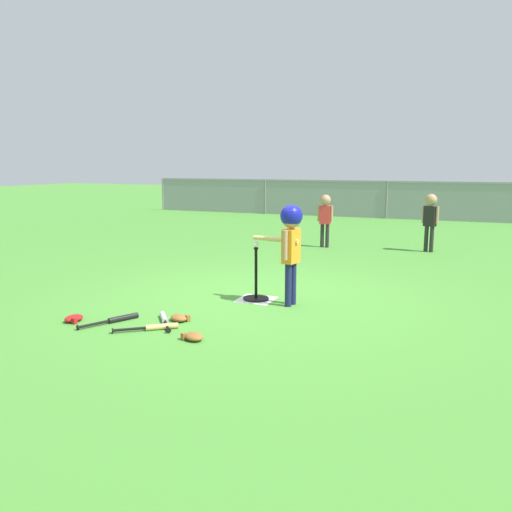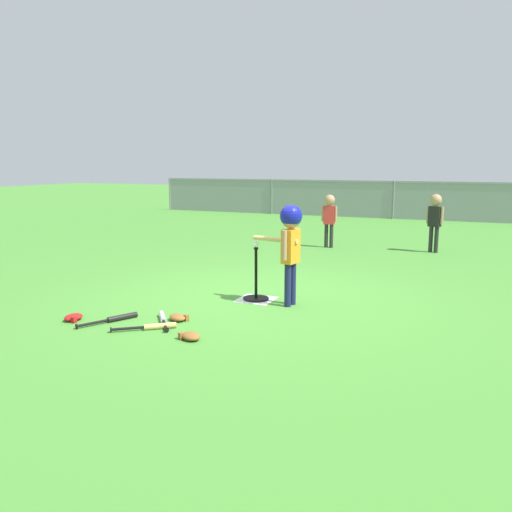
{
  "view_description": "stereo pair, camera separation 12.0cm",
  "coord_description": "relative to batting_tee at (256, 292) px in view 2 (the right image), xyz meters",
  "views": [
    {
      "loc": [
        2.43,
        -5.97,
        1.67
      ],
      "look_at": [
        0.02,
        -0.16,
        0.55
      ],
      "focal_mm": 36.61,
      "sensor_mm": 36.0,
      "label": 1
    },
    {
      "loc": [
        2.54,
        -5.92,
        1.67
      ],
      "look_at": [
        0.02,
        -0.16,
        0.55
      ],
      "focal_mm": 36.61,
      "sensor_mm": 36.0,
      "label": 2
    }
  ],
  "objects": [
    {
      "name": "ground_plane",
      "position": [
        -0.02,
        0.16,
        -0.1
      ],
      "size": [
        60.0,
        60.0,
        0.0
      ],
      "primitive_type": "plane",
      "color": "#478C33"
    },
    {
      "name": "home_plate",
      "position": [
        0.0,
        0.0,
        -0.1
      ],
      "size": [
        0.44,
        0.44,
        0.01
      ],
      "primitive_type": "cube",
      "color": "white",
      "rests_on": "ground_plane"
    },
    {
      "name": "batting_tee",
      "position": [
        0.0,
        0.0,
        0.0
      ],
      "size": [
        0.32,
        0.32,
        0.65
      ],
      "color": "black",
      "rests_on": "ground_plane"
    },
    {
      "name": "baseball_on_tee",
      "position": [
        0.0,
        0.0,
        0.59
      ],
      "size": [
        0.07,
        0.07,
        0.07
      ],
      "primitive_type": "sphere",
      "color": "white",
      "rests_on": "batting_tee"
    },
    {
      "name": "batter_child",
      "position": [
        0.47,
        -0.08,
        0.75
      ],
      "size": [
        0.64,
        0.34,
        1.2
      ],
      "color": "#191E4C",
      "rests_on": "ground_plane"
    },
    {
      "name": "fielder_deep_right",
      "position": [
        1.69,
        4.56,
        0.61
      ],
      "size": [
        0.31,
        0.22,
        1.11
      ],
      "color": "#262626",
      "rests_on": "ground_plane"
    },
    {
      "name": "fielder_deep_left",
      "position": [
        -0.3,
        4.33,
        0.58
      ],
      "size": [
        0.31,
        0.21,
        1.06
      ],
      "color": "#262626",
      "rests_on": "ground_plane"
    },
    {
      "name": "spare_bat_silver",
      "position": [
        -0.55,
        -1.23,
        -0.07
      ],
      "size": [
        0.43,
        0.52,
        0.06
      ],
      "color": "silver",
      "rests_on": "ground_plane"
    },
    {
      "name": "spare_bat_wood",
      "position": [
        -0.49,
        -1.5,
        -0.07
      ],
      "size": [
        0.55,
        0.45,
        0.06
      ],
      "color": "#DBB266",
      "rests_on": "ground_plane"
    },
    {
      "name": "spare_bat_black",
      "position": [
        -1.01,
        -1.42,
        -0.07
      ],
      "size": [
        0.35,
        0.63,
        0.06
      ],
      "color": "black",
      "rests_on": "ground_plane"
    },
    {
      "name": "glove_by_plate",
      "position": [
        -0.42,
        -1.14,
        -0.07
      ],
      "size": [
        0.27,
        0.25,
        0.07
      ],
      "color": "brown",
      "rests_on": "ground_plane"
    },
    {
      "name": "glove_near_bats",
      "position": [
        0.02,
        -1.63,
        -0.07
      ],
      "size": [
        0.27,
        0.25,
        0.07
      ],
      "color": "brown",
      "rests_on": "ground_plane"
    },
    {
      "name": "glove_tossed_aside",
      "position": [
        -1.45,
        -1.59,
        -0.07
      ],
      "size": [
        0.17,
        0.23,
        0.07
      ],
      "color": "#B21919",
      "rests_on": "ground_plane"
    },
    {
      "name": "outfield_fence",
      "position": [
        -0.02,
        10.51,
        0.51
      ],
      "size": [
        16.06,
        0.06,
        1.15
      ],
      "color": "slate",
      "rests_on": "ground_plane"
    }
  ]
}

